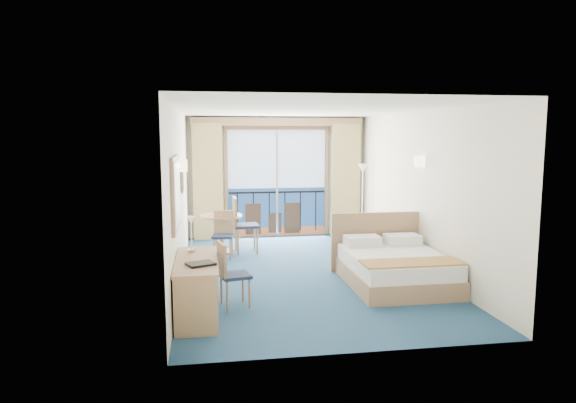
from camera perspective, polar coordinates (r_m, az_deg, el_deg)
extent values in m
plane|color=navy|center=(8.71, 1.70, -7.86)|extent=(6.50, 6.50, 0.00)
cube|color=white|center=(11.66, -1.26, 2.77)|extent=(4.00, 0.02, 2.70)
cube|color=white|center=(5.32, 8.33, -2.88)|extent=(4.00, 0.02, 2.70)
cube|color=white|center=(8.32, -12.00, 0.74)|extent=(0.02, 6.50, 2.70)
cube|color=white|center=(9.05, 14.35, 1.20)|extent=(0.02, 6.50, 2.70)
cube|color=white|center=(8.41, 1.78, 10.25)|extent=(4.00, 6.50, 0.02)
cube|color=navy|center=(11.71, -1.23, -1.10)|extent=(2.20, 0.02, 1.08)
cube|color=#C2D6FF|center=(11.59, -1.24, 4.78)|extent=(2.20, 0.02, 1.32)
cube|color=#9B4F30|center=(11.78, -1.22, -3.31)|extent=(2.20, 0.02, 0.20)
cube|color=black|center=(11.65, -1.23, 1.04)|extent=(2.20, 0.02, 0.04)
cube|color=#A6795A|center=(11.57, -1.25, 8.24)|extent=(2.36, 0.03, 0.12)
cube|color=#A6795A|center=(11.52, -6.91, 1.92)|extent=(0.06, 0.03, 2.40)
cube|color=#A6795A|center=(11.83, 4.30, 2.09)|extent=(0.06, 0.03, 2.40)
cube|color=silver|center=(11.62, -1.23, 2.01)|extent=(0.05, 0.02, 2.40)
cube|color=#382419|center=(11.77, 0.47, -1.84)|extent=(0.35, 0.02, 0.70)
cube|color=#382419|center=(11.66, -3.90, -1.95)|extent=(0.35, 0.02, 0.70)
cube|color=#382419|center=(11.73, -1.46, -2.37)|extent=(0.30, 0.02, 0.45)
cube|color=black|center=(11.62, -5.62, -1.25)|extent=(0.02, 0.01, 0.90)
cube|color=black|center=(11.64, -3.86, -1.21)|extent=(0.02, 0.01, 0.90)
cube|color=black|center=(11.68, -2.10, -1.17)|extent=(0.03, 0.01, 0.90)
cube|color=black|center=(11.73, -0.35, -1.13)|extent=(0.03, 0.01, 0.90)
cube|color=black|center=(11.79, 1.38, -1.09)|extent=(0.02, 0.01, 0.90)
cube|color=black|center=(11.86, 3.09, -1.05)|extent=(0.02, 0.01, 0.90)
cube|color=tan|center=(11.37, -8.90, 2.19)|extent=(0.65, 0.22, 2.55)
cube|color=tan|center=(11.79, 6.36, 2.41)|extent=(0.65, 0.22, 2.55)
cube|color=#A6795A|center=(11.46, -1.17, 8.85)|extent=(3.80, 0.25, 0.18)
cube|color=#A6795A|center=(6.80, -12.37, 0.97)|extent=(0.04, 1.25, 0.95)
cube|color=silver|center=(6.80, -12.18, 0.97)|extent=(0.01, 1.12, 0.82)
cube|color=#A6795A|center=(8.74, -11.67, 2.71)|extent=(0.03, 0.42, 0.52)
cube|color=gray|center=(8.74, -11.53, 2.71)|extent=(0.01, 0.34, 0.44)
cylinder|color=beige|center=(7.67, -11.80, 3.95)|extent=(0.18, 0.18, 0.18)
cylinder|color=beige|center=(8.84, 14.42, 4.31)|extent=(0.18, 0.18, 0.18)
cube|color=#A6795A|center=(8.09, 11.92, -8.22)|extent=(1.45, 1.81, 0.27)
cube|color=white|center=(8.03, 11.96, -6.51)|extent=(1.39, 1.75, 0.23)
cube|color=#BB8349|center=(7.47, 13.61, -6.61)|extent=(1.43, 0.50, 0.03)
cube|color=white|center=(8.47, 8.25, -4.34)|extent=(0.56, 0.36, 0.16)
cube|color=white|center=(8.70, 12.58, -4.14)|extent=(0.56, 0.36, 0.16)
cube|color=#A6795A|center=(8.87, 9.79, -4.38)|extent=(1.58, 0.05, 0.99)
cube|color=tan|center=(9.64, 11.51, -4.82)|extent=(0.42, 0.40, 0.55)
cube|color=white|center=(9.58, 11.26, -2.98)|extent=(0.20, 0.17, 0.08)
imported|color=#434852|center=(10.80, 7.72, -3.19)|extent=(0.81, 0.82, 0.64)
cylinder|color=silver|center=(11.48, 8.18, -4.10)|extent=(0.23, 0.23, 0.03)
cylinder|color=silver|center=(11.35, 8.25, -0.29)|extent=(0.03, 0.03, 1.57)
cone|color=beige|center=(11.28, 8.32, 3.67)|extent=(0.21, 0.21, 0.19)
cube|color=#A6795A|center=(6.65, -10.14, -6.52)|extent=(0.53, 1.55, 0.04)
cube|color=tan|center=(6.24, -10.15, -10.93)|extent=(0.50, 0.46, 0.69)
cylinder|color=#A6795A|center=(6.94, -12.03, -9.08)|extent=(0.05, 0.05, 0.69)
cylinder|color=#A6795A|center=(6.93, -8.06, -9.01)|extent=(0.05, 0.05, 0.69)
cylinder|color=#A6795A|center=(7.45, -11.82, -7.92)|extent=(0.05, 0.05, 0.69)
cylinder|color=#A6795A|center=(7.44, -8.14, -7.86)|extent=(0.05, 0.05, 0.69)
cube|color=#1B2541|center=(6.98, -5.90, -8.18)|extent=(0.45, 0.45, 0.04)
cube|color=#A6795A|center=(6.88, -7.37, -6.44)|extent=(0.12, 0.38, 0.45)
cylinder|color=#A6795A|center=(6.95, -4.29, -10.13)|extent=(0.03, 0.03, 0.40)
cylinder|color=#A6795A|center=(7.22, -5.04, -9.45)|extent=(0.03, 0.03, 0.40)
cylinder|color=#A6795A|center=(6.86, -6.76, -10.38)|extent=(0.03, 0.03, 0.40)
cylinder|color=#A6795A|center=(7.15, -7.41, -9.67)|extent=(0.03, 0.03, 0.40)
cube|color=black|center=(6.35, -9.68, -6.84)|extent=(0.39, 0.35, 0.03)
cylinder|color=silver|center=(7.07, -10.64, -5.28)|extent=(0.12, 0.12, 0.02)
cylinder|color=silver|center=(7.03, -10.68, -3.71)|extent=(0.02, 0.02, 0.41)
cone|color=beige|center=(6.99, -10.72, -2.05)|extent=(0.11, 0.11, 0.10)
cylinder|color=#A6795A|center=(10.09, -7.44, -1.61)|extent=(0.83, 0.83, 0.04)
cylinder|color=#A6795A|center=(10.15, -7.41, -3.62)|extent=(0.08, 0.08, 0.72)
cylinder|color=#A6795A|center=(10.22, -7.38, -5.53)|extent=(0.45, 0.45, 0.03)
cube|color=#1B2541|center=(10.12, -4.66, -2.70)|extent=(0.49, 0.49, 0.06)
cube|color=#A6795A|center=(10.05, -5.93, -1.12)|extent=(0.07, 0.47, 0.55)
cylinder|color=#A6795A|center=(10.01, -3.44, -4.38)|extent=(0.04, 0.04, 0.50)
cylinder|color=#A6795A|center=(10.38, -3.74, -3.96)|extent=(0.04, 0.04, 0.50)
cylinder|color=#A6795A|center=(9.97, -5.58, -4.46)|extent=(0.04, 0.04, 0.50)
cylinder|color=#A6795A|center=(10.33, -5.81, -4.03)|extent=(0.04, 0.04, 0.50)
cube|color=#1B2541|center=(9.63, -7.25, -3.84)|extent=(0.43, 0.43, 0.05)
cube|color=#A6795A|center=(9.77, -7.14, -2.28)|extent=(0.38, 0.10, 0.45)
cylinder|color=#A6795A|center=(9.55, -8.26, -5.31)|extent=(0.03, 0.03, 0.41)
cylinder|color=#A6795A|center=(9.51, -6.43, -5.33)|extent=(0.03, 0.03, 0.41)
cylinder|color=#A6795A|center=(9.85, -8.01, -4.92)|extent=(0.03, 0.03, 0.41)
cylinder|color=#A6795A|center=(9.81, -6.23, -4.93)|extent=(0.03, 0.03, 0.41)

